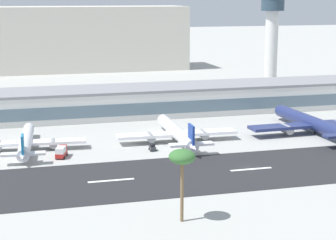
{
  "coord_description": "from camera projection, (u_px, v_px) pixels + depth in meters",
  "views": [
    {
      "loc": [
        -61.75,
        -144.71,
        46.67
      ],
      "look_at": [
        -11.58,
        41.66,
        5.57
      ],
      "focal_mm": 62.94,
      "sensor_mm": 36.0,
      "label": 1
    }
  ],
  "objects": [
    {
      "name": "runway_centreline_dash_3",
      "position": [
        111.0,
        180.0,
        150.8
      ],
      "size": [
        12.0,
        1.2,
        0.01
      ],
      "primitive_type": "cube",
      "color": "white",
      "rests_on": "runway_strip"
    },
    {
      "name": "terminal_building",
      "position": [
        148.0,
        100.0,
        233.83
      ],
      "size": [
        211.22,
        24.05,
        11.18
      ],
      "color": "silver",
      "rests_on": "ground_plane"
    },
    {
      "name": "distant_hotel_block",
      "position": [
        69.0,
        39.0,
        368.25
      ],
      "size": [
        146.91,
        38.28,
        39.69
      ],
      "primitive_type": "cube",
      "color": "beige",
      "rests_on": "ground_plane"
    },
    {
      "name": "ground_plane",
      "position": [
        248.0,
        168.0,
        162.09
      ],
      "size": [
        1400.0,
        1400.0,
        0.0
      ],
      "primitive_type": "plane",
      "color": "#A8A8A3"
    },
    {
      "name": "runway_centreline_dash_4",
      "position": [
        251.0,
        169.0,
        160.62
      ],
      "size": [
        12.0,
        1.2,
        0.01
      ],
      "primitive_type": "cube",
      "color": "white",
      "rests_on": "runway_strip"
    },
    {
      "name": "airliner_gold_tail_gate_2",
      "position": [
        315.0,
        124.0,
        200.87
      ],
      "size": [
        46.68,
        51.77,
        10.8
      ],
      "rotation": [
        0.0,
        0.0,
        1.61
      ],
      "color": "navy",
      "rests_on": "ground_plane"
    },
    {
      "name": "airliner_navy_tail_gate_1",
      "position": [
        178.0,
        133.0,
        189.45
      ],
      "size": [
        39.45,
        44.72,
        9.33
      ],
      "rotation": [
        0.0,
        0.0,
        1.54
      ],
      "color": "white",
      "rests_on": "ground_plane"
    },
    {
      "name": "control_tower",
      "position": [
        272.0,
        35.0,
        277.42
      ],
      "size": [
        11.77,
        11.77,
        46.35
      ],
      "color": "silver",
      "rests_on": "ground_plane"
    },
    {
      "name": "service_box_truck_1",
      "position": [
        61.0,
        151.0,
        172.18
      ],
      "size": [
        4.11,
        6.45,
        3.25
      ],
      "rotation": [
        0.0,
        0.0,
        1.26
      ],
      "color": "#B2231E",
      "rests_on": "ground_plane"
    },
    {
      "name": "palm_tree_0",
      "position": [
        182.0,
        159.0,
        121.03
      ],
      "size": [
        5.59,
        5.59,
        15.64
      ],
      "color": "brown",
      "rests_on": "ground_plane"
    },
    {
      "name": "service_baggage_tug_0",
      "position": [
        152.0,
        147.0,
        179.89
      ],
      "size": [
        1.88,
        3.2,
        2.2
      ],
      "rotation": [
        0.0,
        0.0,
        4.71
      ],
      "color": "#2D3338",
      "rests_on": "ground_plane"
    },
    {
      "name": "runway_strip",
      "position": [
        250.0,
        169.0,
        160.56
      ],
      "size": [
        800.0,
        34.19,
        0.08
      ],
      "primitive_type": "cube",
      "color": "#262628",
      "rests_on": "ground_plane"
    },
    {
      "name": "airliner_blue_tail_gate_0",
      "position": [
        26.0,
        142.0,
        178.94
      ],
      "size": [
        36.57,
        40.82,
        8.52
      ],
      "rotation": [
        0.0,
        0.0,
        1.49
      ],
      "color": "silver",
      "rests_on": "ground_plane"
    }
  ]
}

